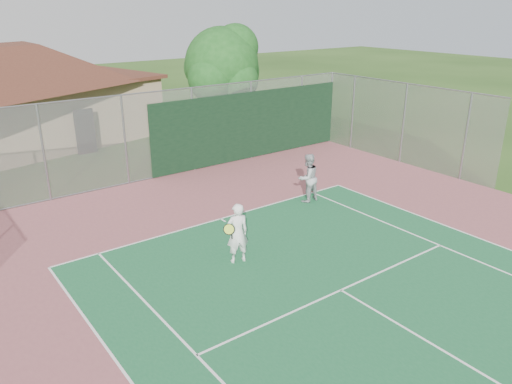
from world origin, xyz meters
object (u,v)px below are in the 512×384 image
tree (224,67)px  player_grey_back (308,178)px  clubhouse (12,85)px  player_white_front (237,234)px

tree → player_grey_back: bearing=-103.4°
clubhouse → tree: tree is taller
tree → player_white_front: tree is taller
clubhouse → tree: 10.58m
player_white_front → player_grey_back: (4.58, 2.23, 0.02)m
clubhouse → tree: (8.21, -6.62, 0.91)m
player_grey_back → tree: bearing=-105.7°
tree → player_white_front: bearing=-121.8°
clubhouse → player_white_front: bearing=-97.2°
player_grey_back → player_white_front: bearing=23.6°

